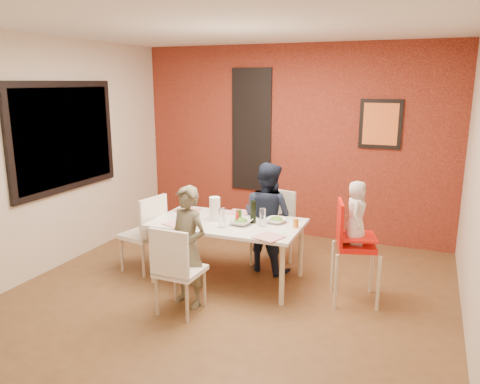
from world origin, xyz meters
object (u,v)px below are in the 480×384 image
at_px(high_chair, 351,242).
at_px(chair_far, 275,223).
at_px(chair_near, 176,266).
at_px(toddler, 356,213).
at_px(chair_left, 147,230).
at_px(child_far, 267,217).
at_px(child_near, 188,247).
at_px(dining_table, 228,227).
at_px(wine_bottle, 253,212).
at_px(paper_towel_roll, 215,209).

bearing_deg(high_chair, chair_far, 40.39).
relative_size(chair_near, toddler, 1.39).
distance_m(chair_left, child_far, 1.41).
height_order(high_chair, child_near, child_near).
height_order(dining_table, high_chair, high_chair).
height_order(child_far, wine_bottle, child_far).
bearing_deg(chair_left, toddler, 104.71).
bearing_deg(chair_left, child_near, 67.29).
relative_size(chair_left, wine_bottle, 3.72).
distance_m(toddler, paper_towel_roll, 1.54).
height_order(dining_table, wine_bottle, wine_bottle).
bearing_deg(chair_near, chair_left, -41.41).
relative_size(chair_left, high_chair, 0.88).
height_order(chair_left, toddler, toddler).
bearing_deg(high_chair, chair_left, 77.65).
height_order(child_near, child_far, child_far).
xyz_separation_m(chair_far, wine_bottle, (-0.06, -0.61, 0.30)).
xyz_separation_m(wine_bottle, paper_towel_roll, (-0.43, -0.07, 0.01)).
bearing_deg(child_near, dining_table, 94.73).
bearing_deg(dining_table, chair_left, -171.38).
bearing_deg(dining_table, paper_towel_roll, -178.82).
distance_m(chair_near, child_far, 1.46).
relative_size(dining_table, toddler, 2.59).
xyz_separation_m(dining_table, chair_far, (0.33, 0.68, -0.11)).
height_order(chair_left, child_far, child_far).
relative_size(high_chair, paper_towel_roll, 3.90).
bearing_deg(paper_towel_roll, high_chair, 0.06).
distance_m(chair_near, chair_far, 1.69).
xyz_separation_m(chair_far, high_chair, (1.02, -0.68, 0.12)).
height_order(child_far, toddler, child_far).
height_order(high_chair, wine_bottle, high_chair).
relative_size(chair_left, toddler, 1.45).
bearing_deg(wine_bottle, chair_far, 84.60).
distance_m(high_chair, paper_towel_roll, 1.52).
bearing_deg(chair_far, chair_near, -89.64).
height_order(chair_near, paper_towel_roll, paper_towel_roll).
distance_m(chair_near, chair_left, 1.16).
bearing_deg(chair_left, chair_near, 57.31).
bearing_deg(dining_table, high_chair, -0.06).
relative_size(child_far, toddler, 2.04).
xyz_separation_m(chair_left, child_far, (1.27, 0.59, 0.14)).
bearing_deg(high_chair, child_far, 51.06).
bearing_deg(chair_far, dining_table, -100.04).
bearing_deg(child_far, chair_left, 39.81).
xyz_separation_m(toddler, paper_towel_roll, (-1.53, -0.02, -0.12)).
distance_m(chair_far, paper_towel_roll, 0.89).
bearing_deg(high_chair, chair_near, 106.59).
bearing_deg(child_far, toddler, 173.04).
bearing_deg(chair_near, high_chair, -145.35).
xyz_separation_m(dining_table, chair_left, (-0.96, -0.15, -0.11)).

